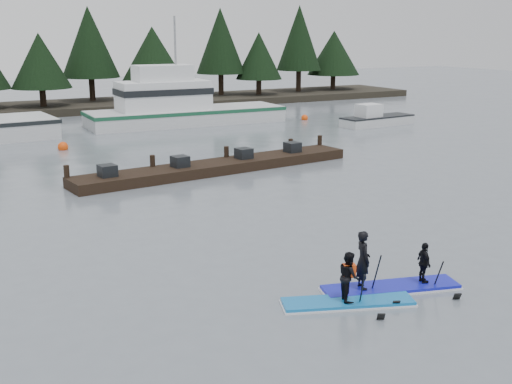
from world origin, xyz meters
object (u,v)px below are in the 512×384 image
fishing_boat_medium (181,116)px  paddleboard_solo (348,288)px  floating_dock (218,167)px  paddleboard_duo (388,273)px

fishing_boat_medium → paddleboard_solo: 32.20m
floating_dock → paddleboard_duo: 15.31m
fishing_boat_medium → paddleboard_solo: bearing=-103.1°
paddleboard_solo → paddleboard_duo: bearing=30.0°
floating_dock → paddleboard_solo: (-3.70, -15.38, 0.20)m
paddleboard_solo → fishing_boat_medium: bearing=95.7°
paddleboard_duo → floating_dock: bearing=97.2°
fishing_boat_medium → floating_dock: fishing_boat_medium is taller
paddleboard_solo → paddleboard_duo: paddleboard_duo is taller
fishing_boat_medium → floating_dock: 16.39m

